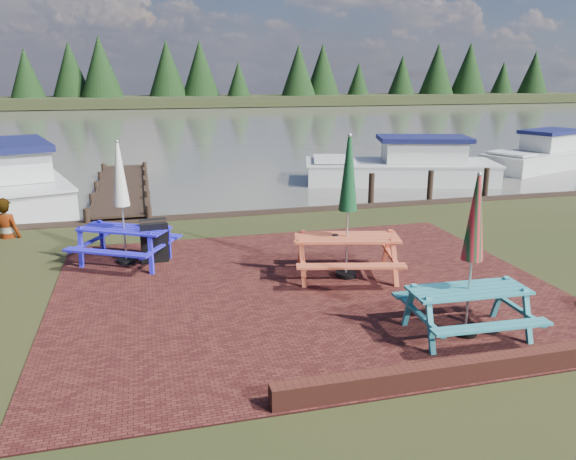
# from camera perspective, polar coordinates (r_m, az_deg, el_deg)

# --- Properties ---
(ground) EXTENTS (120.00, 120.00, 0.00)m
(ground) POSITION_cam_1_polar(r_m,az_deg,el_deg) (9.53, 3.56, -8.15)
(ground) COLOR black
(ground) RESTS_ON ground
(paving) EXTENTS (9.00, 7.50, 0.02)m
(paving) POSITION_cam_1_polar(r_m,az_deg,el_deg) (10.41, 1.85, -5.96)
(paving) COLOR black
(paving) RESTS_ON ground
(brick_wall) EXTENTS (6.21, 1.79, 0.30)m
(brick_wall) POSITION_cam_1_polar(r_m,az_deg,el_deg) (8.48, 23.16, -11.48)
(brick_wall) COLOR #4C1E16
(brick_wall) RESTS_ON ground
(water) EXTENTS (120.00, 60.00, 0.02)m
(water) POSITION_cam_1_polar(r_m,az_deg,el_deg) (45.53, -11.24, 10.45)
(water) COLOR #46453C
(water) RESTS_ON ground
(far_treeline) EXTENTS (120.00, 10.00, 8.10)m
(far_treeline) POSITION_cam_1_polar(r_m,az_deg,el_deg) (74.33, -12.88, 14.77)
(far_treeline) COLOR black
(far_treeline) RESTS_ON ground
(picnic_table_teal) EXTENTS (1.84, 1.65, 2.47)m
(picnic_table_teal) POSITION_cam_1_polar(r_m,az_deg,el_deg) (8.76, 17.97, -5.00)
(picnic_table_teal) COLOR teal
(picnic_table_teal) RESTS_ON ground
(picnic_table_red) EXTENTS (2.34, 2.17, 2.75)m
(picnic_table_red) POSITION_cam_1_polar(r_m,az_deg,el_deg) (10.74, 6.02, 0.01)
(picnic_table_red) COLOR #CE5635
(picnic_table_red) RESTS_ON ground
(picnic_table_blue) EXTENTS (2.39, 2.32, 2.54)m
(picnic_table_blue) POSITION_cam_1_polar(r_m,az_deg,el_deg) (11.99, -16.38, 0.74)
(picnic_table_blue) COLOR #231BCE
(picnic_table_blue) RESTS_ON ground
(chalkboard) EXTENTS (0.58, 0.58, 0.91)m
(chalkboard) POSITION_cam_1_polar(r_m,az_deg,el_deg) (11.98, -13.42, -1.15)
(chalkboard) COLOR black
(chalkboard) RESTS_ON ground
(jetty) EXTENTS (1.76, 9.08, 1.00)m
(jetty) POSITION_cam_1_polar(r_m,az_deg,el_deg) (19.92, -16.49, 4.18)
(jetty) COLOR black
(jetty) RESTS_ON ground
(boat_jetty) EXTENTS (4.76, 8.20, 2.25)m
(boat_jetty) POSITION_cam_1_polar(r_m,az_deg,el_deg) (20.10, -26.25, 4.35)
(boat_jetty) COLOR beige
(boat_jetty) RESTS_ON ground
(boat_near) EXTENTS (7.53, 4.35, 1.93)m
(boat_near) POSITION_cam_1_polar(r_m,az_deg,el_deg) (21.92, 11.73, 6.19)
(boat_near) COLOR beige
(boat_near) RESTS_ON ground
(boat_far) EXTENTS (6.23, 4.06, 1.83)m
(boat_far) POSITION_cam_1_polar(r_m,az_deg,el_deg) (27.05, 24.37, 6.81)
(boat_far) COLOR beige
(boat_far) RESTS_ON ground
(person) EXTENTS (0.83, 0.70, 1.94)m
(person) POSITION_cam_1_polar(r_m,az_deg,el_deg) (14.99, -27.04, 2.86)
(person) COLOR gray
(person) RESTS_ON ground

